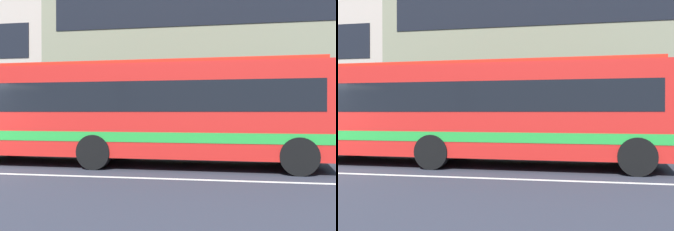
# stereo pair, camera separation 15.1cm
# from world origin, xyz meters

# --- Properties ---
(hedge_row_far) EXTENTS (22.00, 1.10, 1.12)m
(hedge_row_far) POSITION_xyz_m (2.06, 5.83, 0.56)
(hedge_row_far) COLOR #1E4A23
(hedge_row_far) RESTS_ON ground_plane
(apartment_block_right) EXTENTS (22.24, 9.25, 12.76)m
(apartment_block_right) POSITION_xyz_m (8.59, 14.43, 6.38)
(apartment_block_right) COLOR gray
(apartment_block_right) RESTS_ON ground_plane
(transit_bus) EXTENTS (11.81, 2.84, 3.13)m
(transit_bus) POSITION_xyz_m (4.66, 2.26, 1.73)
(transit_bus) COLOR red
(transit_bus) RESTS_ON ground_plane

